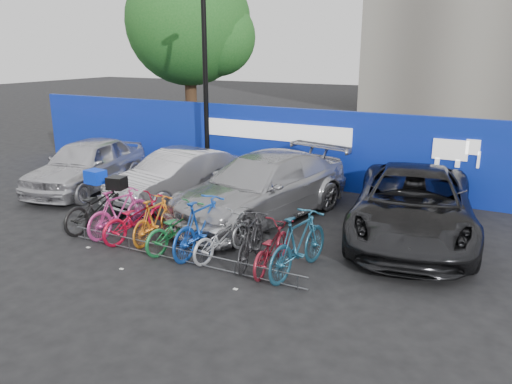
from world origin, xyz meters
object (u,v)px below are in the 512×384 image
Objects in this scene: bike_2 at (137,218)px; bike_9 at (299,244)px; bike_8 at (271,247)px; car_3 at (413,205)px; bike_0 at (98,206)px; tree at (194,25)px; car_1 at (177,176)px; bike_6 at (222,236)px; bike_rack at (179,255)px; bike_7 at (251,240)px; bike_5 at (202,226)px; car_2 at (261,187)px; lamppost at (205,77)px; bike_3 at (155,219)px; car_0 at (87,164)px; bike_4 at (178,227)px; bike_1 at (119,212)px.

bike_9 reaches higher than bike_2.
bike_8 is (3.38, -0.05, -0.04)m from bike_2.
car_3 is 7.34m from bike_0.
tree is at bearing -67.55° from bike_0.
tree is 4.57× the size of bike_8.
bike_6 is at bearing -31.79° from car_1.
bike_0 is (-2.91, 0.77, 0.39)m from bike_rack.
bike_2 is at bearing -12.51° from bike_7.
tree is 4.19× the size of bike_2.
bike_2 is 1.77m from bike_5.
bike_rack is 3.33m from car_2.
bike_8 is (4.98, -5.42, -2.82)m from lamppost.
car_2 is 2.68m from bike_6.
bike_rack is 3.37× the size of bike_3.
bike_rack is 3.01× the size of bike_2.
tree reaches higher than bike_rack.
car_1 is 2.76m from car_2.
bike_8 is (1.15, -0.07, -0.00)m from bike_6.
lamppost is 5.01m from car_2.
car_0 reaches higher than bike_6.
car_1 is 0.78× the size of car_2.
lamppost is at bearing -62.70° from bike_2.
lamppost reaches higher than bike_7.
bike_2 is at bearing -61.65° from car_1.
bike_8 is at bearing -170.16° from bike_2.
bike_4 is at bearing -57.85° from tree.
car_0 is at bearing 173.05° from car_3.
bike_1 reaches higher than bike_4.
bike_6 is 1.00× the size of bike_8.
bike_2 is (1.31, -0.14, -0.06)m from bike_0.
bike_4 is at bearing 13.45° from bike_6.
lamppost is 1.34× the size of car_0.
bike_2 is at bearing 158.45° from bike_rack.
lamppost is at bearing -52.49° from tree.
bike_7 is (3.90, -2.88, -0.19)m from car_1.
bike_rack is at bearing 169.20° from bike_2.
car_0 is at bearing -20.99° from bike_2.
lamppost is 3.58× the size of bike_8.
bike_3 is 0.73m from bike_4.
car_0 is 5.15m from bike_3.
bike_7 is (1.33, 0.59, 0.35)m from bike_rack.
bike_0 is at bearing 165.11° from bike_rack.
lamppost is 2.92× the size of bike_0.
car_0 is 2.45× the size of bike_2.
car_3 is at bearing -156.16° from bike_0.
bike_9 is (0.99, 0.05, 0.09)m from bike_7.
bike_1 is (3.55, -2.51, -0.23)m from car_0.
car_2 is 3.51m from bike_1.
bike_rack is at bearing -39.69° from car_0.
bike_1 is at bearing 7.44° from bike_4.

